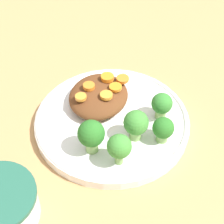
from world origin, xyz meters
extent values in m
plane|color=tan|center=(0.00, 0.00, 0.00)|extent=(4.00, 4.00, 0.00)
cylinder|color=white|center=(0.00, 0.00, 0.01)|extent=(0.25, 0.25, 0.02)
torus|color=white|center=(0.00, 0.00, 0.02)|extent=(0.25, 0.25, 0.01)
ellipsoid|color=#5B3319|center=(-0.03, 0.03, 0.03)|extent=(0.10, 0.11, 0.03)
cylinder|color=#7FA85B|center=(-0.01, -0.07, 0.03)|extent=(0.02, 0.02, 0.03)
sphere|color=#286B23|center=(-0.01, -0.07, 0.05)|extent=(0.04, 0.04, 0.04)
cylinder|color=#7FA85B|center=(0.05, -0.03, 0.03)|extent=(0.02, 0.02, 0.02)
sphere|color=#3D8433|center=(0.05, -0.03, 0.05)|extent=(0.04, 0.04, 0.04)
cylinder|color=#7FA85B|center=(0.09, -0.02, 0.02)|extent=(0.02, 0.02, 0.02)
sphere|color=#286B23|center=(0.09, -0.02, 0.04)|extent=(0.03, 0.03, 0.03)
cylinder|color=#7FA85B|center=(0.07, 0.03, 0.03)|extent=(0.02, 0.02, 0.02)
sphere|color=#337A2D|center=(0.07, 0.03, 0.05)|extent=(0.03, 0.03, 0.03)
cylinder|color=#759E51|center=(0.03, -0.08, 0.03)|extent=(0.01, 0.01, 0.03)
sphere|color=#3D8433|center=(0.03, -0.08, 0.05)|extent=(0.04, 0.04, 0.04)
cylinder|color=orange|center=(-0.01, 0.02, 0.05)|extent=(0.02, 0.02, 0.01)
cylinder|color=orange|center=(-0.05, 0.03, 0.05)|extent=(0.02, 0.02, 0.01)
cylinder|color=orange|center=(-0.01, 0.04, 0.05)|extent=(0.02, 0.02, 0.00)
cylinder|color=orange|center=(-0.03, 0.06, 0.05)|extent=(0.02, 0.02, 0.01)
cylinder|color=orange|center=(-0.05, 0.00, 0.05)|extent=(0.02, 0.02, 0.01)
cylinder|color=orange|center=(0.00, 0.06, 0.05)|extent=(0.02, 0.02, 0.01)
camera|label=1|loc=(0.12, -0.40, 0.45)|focal=60.00mm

